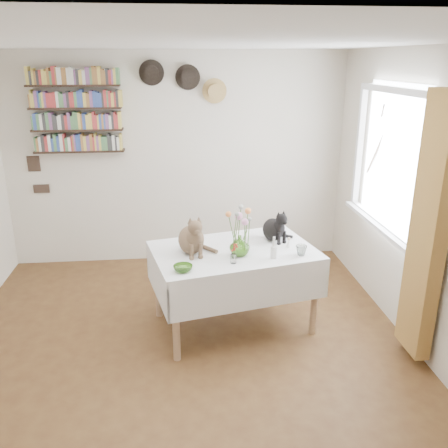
{
  "coord_description": "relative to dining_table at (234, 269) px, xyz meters",
  "views": [
    {
      "loc": [
        -0.02,
        -3.36,
        2.39
      ],
      "look_at": [
        0.38,
        0.46,
        1.05
      ],
      "focal_mm": 38.0,
      "sensor_mm": 36.0,
      "label": 1
    }
  ],
  "objects": [
    {
      "name": "room",
      "position": [
        -0.48,
        -0.56,
        0.67
      ],
      "size": [
        4.08,
        4.58,
        2.58
      ],
      "color": "brown",
      "rests_on": "ground"
    },
    {
      "name": "bookshelf_unit",
      "position": [
        -1.58,
        1.6,
        1.26
      ],
      "size": [
        1.0,
        0.16,
        0.91
      ],
      "color": "black",
      "rests_on": "room"
    },
    {
      "name": "green_bowl",
      "position": [
        -0.47,
        -0.41,
        0.21
      ],
      "size": [
        0.17,
        0.17,
        0.05
      ],
      "primitive_type": "imported",
      "rotation": [
        0.0,
        0.0,
        -0.12
      ],
      "color": "#7BB947",
      "rests_on": "dining_table"
    },
    {
      "name": "berry_jar",
      "position": [
        -0.04,
        -0.3,
        0.28
      ],
      "size": [
        0.05,
        0.05,
        0.2
      ],
      "color": "white",
      "rests_on": "dining_table"
    },
    {
      "name": "curtain",
      "position": [
        1.42,
        -0.68,
        0.57
      ],
      "size": [
        0.12,
        0.38,
        2.1
      ],
      "primitive_type": "cube",
      "color": "brown",
      "rests_on": "room"
    },
    {
      "name": "flower_vase",
      "position": [
        0.03,
        -0.14,
        0.28
      ],
      "size": [
        0.24,
        0.24,
        0.18
      ],
      "primitive_type": "imported",
      "rotation": [
        0.0,
        0.0,
        0.53
      ],
      "color": "#7BB947",
      "rests_on": "dining_table"
    },
    {
      "name": "dining_table",
      "position": [
        0.0,
        0.0,
        0.0
      ],
      "size": [
        1.6,
        1.21,
        0.77
      ],
      "color": "white",
      "rests_on": "room"
    },
    {
      "name": "wall_art_plaques",
      "position": [
        -2.11,
        1.67,
        0.55
      ],
      "size": [
        0.21,
        0.02,
        0.44
      ],
      "color": "#38281E",
      "rests_on": "room"
    },
    {
      "name": "flower_bouquet",
      "position": [
        0.03,
        -0.13,
        0.53
      ],
      "size": [
        0.17,
        0.13,
        0.39
      ],
      "color": "#4C7233",
      "rests_on": "flower_vase"
    },
    {
      "name": "black_cat",
      "position": [
        0.4,
        0.21,
        0.35
      ],
      "size": [
        0.32,
        0.34,
        0.32
      ],
      "primitive_type": null,
      "rotation": [
        0.0,
        0.0,
        0.52
      ],
      "color": "black",
      "rests_on": "dining_table"
    },
    {
      "name": "wall_hats",
      "position": [
        -0.36,
        1.62,
        1.59
      ],
      "size": [
        0.98,
        0.09,
        0.48
      ],
      "color": "black",
      "rests_on": "room"
    },
    {
      "name": "tabby_cat",
      "position": [
        -0.38,
        -0.02,
        0.38
      ],
      "size": [
        0.32,
        0.37,
        0.38
      ],
      "primitive_type": null,
      "rotation": [
        0.0,
        0.0,
        0.23
      ],
      "color": "brown",
      "rests_on": "dining_table"
    },
    {
      "name": "drinking_glass",
      "position": [
        0.57,
        -0.19,
        0.23
      ],
      "size": [
        0.12,
        0.12,
        0.09
      ],
      "primitive_type": "imported",
      "rotation": [
        0.0,
        0.0,
        0.24
      ],
      "color": "white",
      "rests_on": "dining_table"
    },
    {
      "name": "porcelain_figurine",
      "position": [
        0.5,
        0.01,
        0.23
      ],
      "size": [
        0.05,
        0.05,
        0.1
      ],
      "color": "white",
      "rests_on": "dining_table"
    },
    {
      "name": "window",
      "position": [
        1.49,
        0.24,
        0.82
      ],
      "size": [
        0.12,
        1.52,
        1.32
      ],
      "color": "white",
      "rests_on": "room"
    },
    {
      "name": "candlestick",
      "position": [
        0.32,
        -0.23,
        0.25
      ],
      "size": [
        0.05,
        0.05,
        0.19
      ],
      "color": "white",
      "rests_on": "dining_table"
    }
  ]
}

